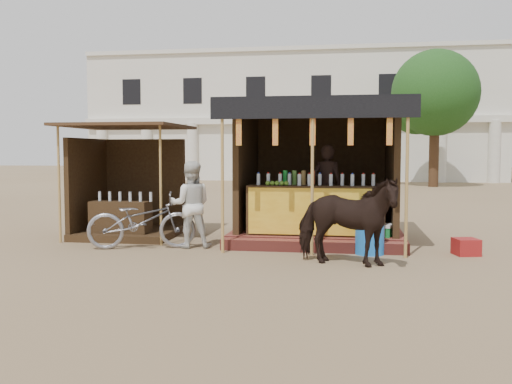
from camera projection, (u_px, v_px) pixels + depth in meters
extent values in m
plane|color=#846B4C|center=(239.00, 272.00, 8.63)|extent=(120.00, 120.00, 0.00)
cube|color=brown|center=(317.00, 233.00, 11.91)|extent=(3.40, 2.80, 0.22)
cube|color=brown|center=(313.00, 246.00, 10.39)|extent=(3.40, 0.35, 0.20)
cube|color=#372714|center=(315.00, 210.00, 10.94)|extent=(2.60, 0.55, 0.95)
cube|color=orange|center=(314.00, 212.00, 10.66)|extent=(2.50, 0.02, 0.88)
cube|color=#372714|center=(321.00, 167.00, 13.05)|extent=(3.00, 0.12, 2.50)
cube|color=#372714|center=(247.00, 168.00, 12.05)|extent=(0.12, 2.50, 2.50)
cube|color=#372714|center=(392.00, 169.00, 11.58)|extent=(0.12, 2.50, 2.50)
cube|color=black|center=(318.00, 105.00, 11.53)|extent=(3.60, 3.60, 0.06)
cube|color=black|center=(313.00, 108.00, 9.79)|extent=(3.60, 0.06, 0.36)
cylinder|color=tan|center=(222.00, 176.00, 10.16)|extent=(0.06, 0.06, 2.75)
cylinder|color=tan|center=(312.00, 177.00, 9.90)|extent=(0.06, 0.06, 2.75)
cylinder|color=tan|center=(407.00, 178.00, 9.65)|extent=(0.06, 0.06, 2.75)
cube|color=red|center=(239.00, 130.00, 10.05)|extent=(0.10, 0.02, 0.55)
cube|color=red|center=(275.00, 130.00, 9.95)|extent=(0.10, 0.02, 0.55)
cube|color=red|center=(313.00, 129.00, 9.85)|extent=(0.10, 0.02, 0.55)
cube|color=red|center=(351.00, 129.00, 9.74)|extent=(0.10, 0.02, 0.55)
cube|color=red|center=(390.00, 129.00, 9.64)|extent=(0.10, 0.02, 0.55)
imported|color=black|center=(327.00, 186.00, 11.91)|extent=(0.72, 0.56, 1.74)
cube|color=#372714|center=(130.00, 233.00, 12.25)|extent=(2.00, 2.00, 0.15)
cube|color=#372714|center=(145.00, 185.00, 13.12)|extent=(1.90, 0.10, 2.10)
cube|color=#372714|center=(88.00, 187.00, 12.33)|extent=(0.10, 1.90, 2.10)
cube|color=#472D19|center=(127.00, 126.00, 11.99)|extent=(2.40, 2.40, 0.06)
cylinder|color=tan|center=(59.00, 184.00, 11.30)|extent=(0.05, 0.05, 2.35)
cylinder|color=tan|center=(161.00, 185.00, 10.97)|extent=(0.05, 0.05, 2.35)
cube|color=#372714|center=(121.00, 220.00, 11.74)|extent=(1.20, 0.50, 0.80)
imported|color=black|center=(346.00, 221.00, 9.04)|extent=(1.83, 1.15, 1.43)
imported|color=gray|center=(142.00, 221.00, 10.67)|extent=(2.13, 1.24, 1.06)
imported|color=silver|center=(191.00, 205.00, 10.75)|extent=(0.92, 0.79, 1.64)
cylinder|color=blue|center=(370.00, 233.00, 10.08)|extent=(0.66, 0.66, 0.76)
cube|color=maroon|center=(466.00, 247.00, 10.01)|extent=(0.48, 0.48, 0.29)
cube|color=#1C7E34|center=(376.00, 237.00, 10.84)|extent=(0.72, 0.59, 0.40)
cube|color=white|center=(376.00, 225.00, 10.82)|extent=(0.74, 0.61, 0.06)
cube|color=silver|center=(293.00, 119.00, 38.21)|extent=(26.00, 7.00, 8.00)
cube|color=silver|center=(288.00, 121.00, 34.69)|extent=(26.00, 0.50, 0.40)
cube|color=silver|center=(288.00, 48.00, 34.48)|extent=(26.00, 0.30, 0.25)
cylinder|color=silver|center=(102.00, 152.00, 36.71)|extent=(0.70, 0.70, 3.60)
cylinder|color=silver|center=(147.00, 152.00, 36.24)|extent=(0.70, 0.70, 3.60)
cylinder|color=silver|center=(193.00, 152.00, 35.77)|extent=(0.70, 0.70, 3.60)
cylinder|color=silver|center=(239.00, 152.00, 35.29)|extent=(0.70, 0.70, 3.60)
cylinder|color=silver|center=(288.00, 152.00, 34.82)|extent=(0.70, 0.70, 3.60)
cylinder|color=silver|center=(337.00, 152.00, 34.35)|extent=(0.70, 0.70, 3.60)
cylinder|color=silver|center=(388.00, 152.00, 33.88)|extent=(0.70, 0.70, 3.60)
cylinder|color=silver|center=(440.00, 152.00, 33.41)|extent=(0.70, 0.70, 3.60)
cylinder|color=silver|center=(494.00, 152.00, 32.93)|extent=(0.70, 0.70, 3.60)
cylinder|color=#382314|center=(434.00, 148.00, 29.22)|extent=(0.50, 0.50, 4.00)
sphere|color=#214D1A|center=(435.00, 93.00, 29.02)|extent=(4.40, 4.40, 4.40)
sphere|color=#214D1A|center=(417.00, 106.00, 29.78)|extent=(2.99, 2.99, 2.99)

